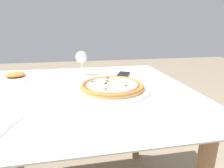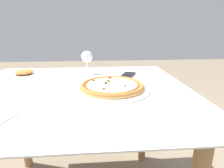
# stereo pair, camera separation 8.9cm
# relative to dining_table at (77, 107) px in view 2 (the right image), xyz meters

# --- Properties ---
(dining_table) EXTENTS (1.12, 0.99, 0.75)m
(dining_table) POSITION_rel_dining_table_xyz_m (0.00, 0.00, 0.00)
(dining_table) COLOR #997047
(dining_table) RESTS_ON ground_plane
(pizza_plate) EXTENTS (0.36, 0.36, 0.04)m
(pizza_plate) POSITION_rel_dining_table_xyz_m (0.17, -0.03, 0.11)
(pizza_plate) COLOR white
(pizza_plate) RESTS_ON dining_table
(fork) EXTENTS (0.06, 0.17, 0.00)m
(fork) POSITION_rel_dining_table_xyz_m (-0.20, -0.32, 0.10)
(fork) COLOR silver
(fork) RESTS_ON dining_table
(wine_glass_far_left) EXTENTS (0.07, 0.07, 0.15)m
(wine_glass_far_left) POSITION_rel_dining_table_xyz_m (0.04, 0.30, 0.20)
(wine_glass_far_left) COLOR silver
(wine_glass_far_left) RESTS_ON dining_table
(cell_phone) EXTENTS (0.12, 0.16, 0.01)m
(cell_phone) POSITION_rel_dining_table_xyz_m (0.29, 0.23, 0.10)
(cell_phone) COLOR #232328
(cell_phone) RESTS_ON dining_table
(side_plate) EXTENTS (0.19, 0.19, 0.04)m
(side_plate) POSITION_rel_dining_table_xyz_m (-0.35, 0.28, 0.11)
(side_plate) COLOR white
(side_plate) RESTS_ON dining_table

